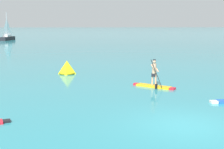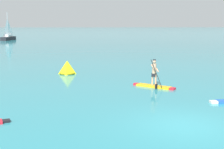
# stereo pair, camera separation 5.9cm
# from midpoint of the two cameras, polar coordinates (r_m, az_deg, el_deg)

# --- Properties ---
(ground) EXTENTS (440.00, 440.00, 0.00)m
(ground) POSITION_cam_midpoint_polar(r_m,az_deg,el_deg) (13.25, 12.87, -8.76)
(ground) COLOR teal
(paddleboarder_mid_center) EXTENTS (2.47, 2.01, 1.83)m
(paddleboarder_mid_center) POSITION_cam_midpoint_polar(r_m,az_deg,el_deg) (20.19, 7.43, -1.15)
(paddleboarder_mid_center) COLOR yellow
(paddleboarder_mid_center) RESTS_ON ground
(race_marker_buoy) EXTENTS (1.25, 1.25, 1.06)m
(race_marker_buoy) POSITION_cam_midpoint_polar(r_m,az_deg,el_deg) (25.38, -8.10, 1.13)
(race_marker_buoy) COLOR yellow
(race_marker_buoy) RESTS_ON ground
(sailboat_left_horizon) EXTENTS (2.15, 5.41, 6.08)m
(sailboat_left_horizon) POSITION_cam_midpoint_polar(r_m,az_deg,el_deg) (74.82, -18.17, 6.41)
(sailboat_left_horizon) COLOR black
(sailboat_left_horizon) RESTS_ON ground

